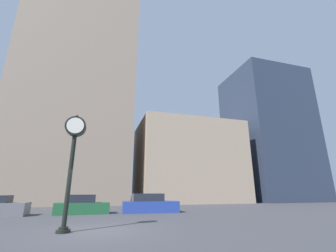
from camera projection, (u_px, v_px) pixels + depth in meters
ground_plane at (95, 231)px, 9.36m from camera, size 200.00×200.00×0.00m
building_tall_tower at (78, 97)px, 34.69m from camera, size 15.99×12.00×31.26m
building_storefront_row at (187, 163)px, 36.90m from camera, size 16.08×12.00×12.37m
building_glass_modern at (268, 135)px, 43.21m from camera, size 13.24×12.00×24.37m
street_clock at (73, 149)px, 9.91m from camera, size 0.89×0.56×4.98m
car_green at (82, 206)px, 16.84m from camera, size 3.90×1.91×1.38m
car_blue at (150, 204)px, 18.12m from camera, size 4.51×2.18×1.46m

